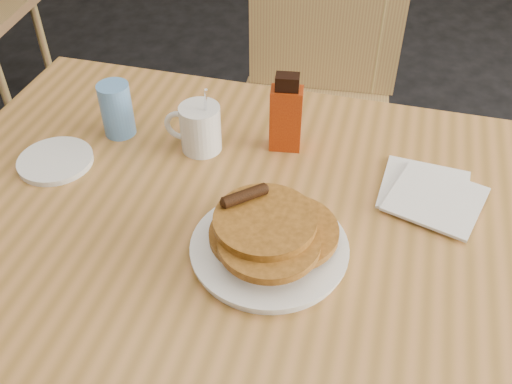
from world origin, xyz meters
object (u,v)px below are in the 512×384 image
blue_tumbler (117,110)px  chair_main_far (318,76)px  main_table (255,226)px  coffee_mug (199,127)px  syrup_bottle (286,115)px  pancake_plate (269,240)px

blue_tumbler → chair_main_far: bearing=58.4°
main_table → coffee_mug: 0.24m
syrup_bottle → blue_tumbler: size_ratio=1.45×
coffee_mug → syrup_bottle: (0.17, 0.04, 0.03)m
chair_main_far → syrup_bottle: size_ratio=5.98×
chair_main_far → pancake_plate: (0.03, -0.85, 0.17)m
chair_main_far → syrup_bottle: chair_main_far is taller
pancake_plate → blue_tumbler: 0.47m
chair_main_far → coffee_mug: bearing=-109.2°
main_table → chair_main_far: size_ratio=1.35×
main_table → pancake_plate: pancake_plate is taller
main_table → chair_main_far: 0.76m
chair_main_far → blue_tumbler: (-0.36, -0.58, 0.20)m
chair_main_far → pancake_plate: chair_main_far is taller
chair_main_far → main_table: bearing=-94.5°
main_table → pancake_plate: size_ratio=5.10×
coffee_mug → pancake_plate: bearing=-52.4°
pancake_plate → blue_tumbler: size_ratio=2.29×
pancake_plate → blue_tumbler: bearing=144.9°
syrup_bottle → blue_tumbler: 0.36m
pancake_plate → coffee_mug: 0.33m
syrup_bottle → coffee_mug: bearing=-172.2°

